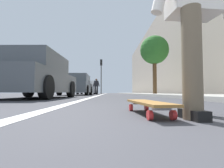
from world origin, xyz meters
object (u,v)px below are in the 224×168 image
street_tree_mid (154,51)px  parked_car_far (88,88)px  skater_person (193,2)px  parked_car_near (35,77)px  parked_car_mid (77,85)px  traffic_light (101,70)px  pedestrian_distant (96,85)px  skateboard (148,104)px

street_tree_mid → parked_car_far: bearing=40.1°
skater_person → parked_car_near: bearing=36.1°
parked_car_near → parked_car_mid: 6.59m
traffic_light → parked_car_mid: bearing=172.0°
parked_car_near → parked_car_mid: bearing=-1.2°
skater_person → pedestrian_distant: skater_person is taller
parked_car_near → traffic_light: bearing=-5.2°
traffic_light → pedestrian_distant: (-5.55, 0.20, -2.24)m
parked_car_near → parked_car_far: parked_car_near is taller
street_tree_mid → skater_person: bearing=166.2°
skateboard → pedestrian_distant: bearing=6.2°
parked_car_near → parked_car_mid: parked_car_mid is taller
skater_person → parked_car_mid: 11.47m
skater_person → parked_car_mid: (11.04, 3.10, -0.21)m
skater_person → parked_car_far: skater_person is taller
skateboard → traffic_light: bearing=4.0°
parked_car_far → street_tree_mid: (-6.90, -5.81, 2.60)m
parked_car_mid → parked_car_near: bearing=178.8°
skater_person → skateboard: bearing=66.6°
skater_person → street_tree_mid: 11.36m
skateboard → skater_person: (-0.15, -0.35, 0.84)m
skateboard → street_tree_mid: (10.65, -2.99, 3.20)m
skateboard → pedestrian_distant: 15.00m
parked_car_far → traffic_light: traffic_light is taller
skater_person → parked_car_far: bearing=10.1°
parked_car_mid → traffic_light: 9.93m
skater_person → parked_car_mid: bearing=15.7°
pedestrian_distant → skater_person: bearing=-172.6°
parked_car_mid → street_tree_mid: (-0.24, -5.75, 2.56)m
parked_car_mid → street_tree_mid: bearing=-92.4°
traffic_light → street_tree_mid: 10.74m
parked_car_near → parked_car_far: 13.25m
parked_car_far → street_tree_mid: street_tree_mid is taller
street_tree_mid → pedestrian_distant: street_tree_mid is taller
skater_person → parked_car_near: 5.51m
parked_car_near → skater_person: bearing=-143.9°
pedestrian_distant → traffic_light: bearing=-2.0°
parked_car_mid → pedestrian_distant: size_ratio=2.83×
street_tree_mid → traffic_light: bearing=24.3°
parked_car_far → traffic_light: bearing=-25.8°
skateboard → pedestrian_distant: pedestrian_distant is taller
parked_car_near → traffic_light: size_ratio=0.92×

